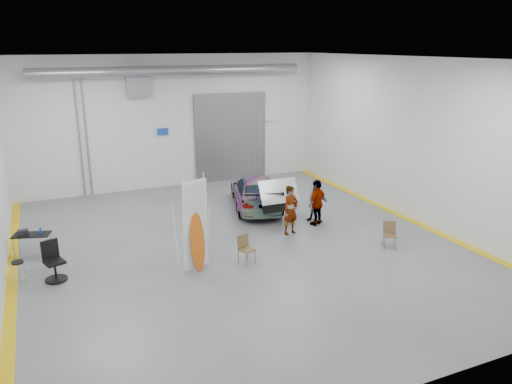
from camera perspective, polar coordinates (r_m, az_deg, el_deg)
name	(u,v)px	position (r m, az deg, el deg)	size (l,w,h in m)	color
ground	(239,245)	(16.67, -1.94, -6.09)	(16.00, 16.00, 0.00)	slate
room_shell	(221,114)	(17.70, -4.07, 8.93)	(14.02, 16.18, 6.01)	silver
sedan_car	(256,192)	(20.25, -0.01, 0.02)	(1.82, 4.47, 1.30)	white
person_a	(291,210)	(17.38, 3.98, -2.08)	(0.63, 0.42, 1.74)	brown
person_b	(317,201)	(18.66, 7.04, -1.06)	(0.79, 0.61, 1.61)	teal
person_c	(317,203)	(18.35, 7.02, -1.25)	(0.98, 0.40, 1.68)	#9F6E35
surfboard_display	(194,233)	(14.50, -7.08, -4.72)	(0.80, 0.40, 2.94)	white
folding_chair_near	(247,255)	(15.26, -1.07, -7.19)	(0.52, 0.55, 0.88)	brown
folding_chair_far	(389,240)	(16.92, 14.99, -5.35)	(0.55, 0.59, 0.86)	brown
shop_stool	(19,273)	(15.48, -25.47, -8.32)	(0.34, 0.34, 0.67)	black
work_table	(29,234)	(17.21, -24.49, -4.44)	(1.21, 0.84, 0.90)	gray
office_chair	(54,263)	(15.26, -22.04, -7.55)	(0.63, 0.66, 1.14)	black
trunk_lid	(278,189)	(18.34, 2.50, 0.40)	(1.51, 0.92, 0.04)	silver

